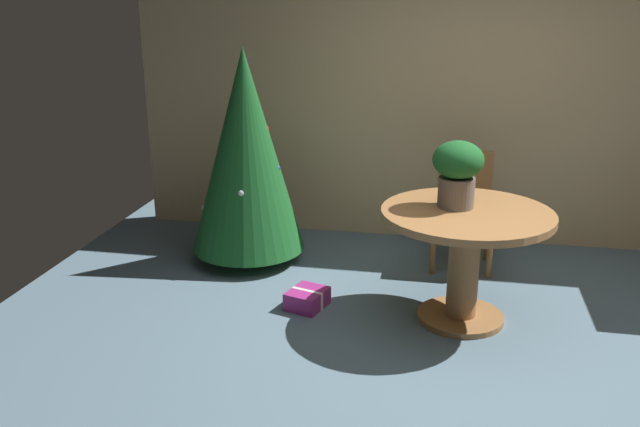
{
  "coord_description": "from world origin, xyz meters",
  "views": [
    {
      "loc": [
        -0.27,
        -3.63,
        2.08
      ],
      "look_at": [
        -1.02,
        0.25,
        0.79
      ],
      "focal_mm": 37.97,
      "sensor_mm": 36.0,
      "label": 1
    }
  ],
  "objects_px": {
    "holiday_tree": "(246,151)",
    "gift_box_purple": "(307,299)",
    "flower_vase": "(458,169)",
    "round_dining_table": "(465,243)",
    "wooden_chair_far": "(464,202)"
  },
  "relations": [
    {
      "from": "flower_vase",
      "to": "holiday_tree",
      "type": "distance_m",
      "value": 1.76
    },
    {
      "from": "flower_vase",
      "to": "holiday_tree",
      "type": "height_order",
      "value": "holiday_tree"
    },
    {
      "from": "wooden_chair_far",
      "to": "holiday_tree",
      "type": "bearing_deg",
      "value": -171.95
    },
    {
      "from": "holiday_tree",
      "to": "gift_box_purple",
      "type": "distance_m",
      "value": 1.32
    },
    {
      "from": "flower_vase",
      "to": "gift_box_purple",
      "type": "xyz_separation_m",
      "value": [
        -0.97,
        -0.08,
        -0.95
      ]
    },
    {
      "from": "wooden_chair_far",
      "to": "gift_box_purple",
      "type": "xyz_separation_m",
      "value": [
        -1.04,
        -1.02,
        -0.45
      ]
    },
    {
      "from": "round_dining_table",
      "to": "flower_vase",
      "type": "xyz_separation_m",
      "value": [
        -0.08,
        0.07,
        0.47
      ]
    },
    {
      "from": "wooden_chair_far",
      "to": "holiday_tree",
      "type": "distance_m",
      "value": 1.75
    },
    {
      "from": "round_dining_table",
      "to": "flower_vase",
      "type": "height_order",
      "value": "flower_vase"
    },
    {
      "from": "round_dining_table",
      "to": "gift_box_purple",
      "type": "distance_m",
      "value": 1.15
    },
    {
      "from": "gift_box_purple",
      "to": "flower_vase",
      "type": "bearing_deg",
      "value": 4.69
    },
    {
      "from": "round_dining_table",
      "to": "wooden_chair_far",
      "type": "height_order",
      "value": "wooden_chair_far"
    },
    {
      "from": "round_dining_table",
      "to": "gift_box_purple",
      "type": "height_order",
      "value": "round_dining_table"
    },
    {
      "from": "round_dining_table",
      "to": "wooden_chair_far",
      "type": "distance_m",
      "value": 1.01
    },
    {
      "from": "flower_vase",
      "to": "wooden_chair_far",
      "type": "bearing_deg",
      "value": 85.28
    }
  ]
}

